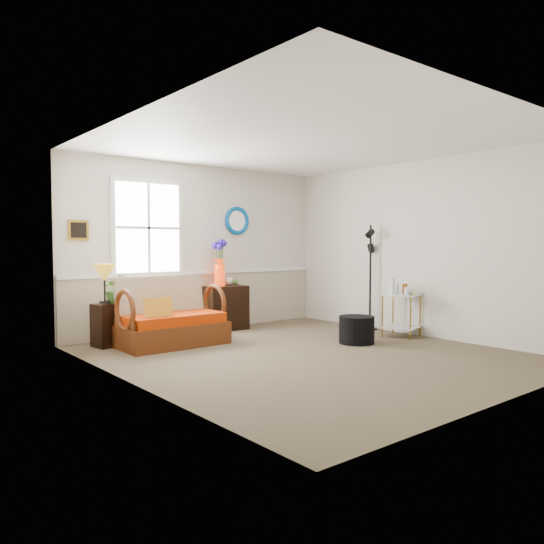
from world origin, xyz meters
TOP-DOWN VIEW (x-y plane):
  - floor at (0.00, 0.00)m, footprint 4.50×5.00m
  - ceiling at (0.00, 0.00)m, footprint 4.50×5.00m
  - walls at (0.00, 0.00)m, footprint 4.51×5.01m
  - wainscot at (0.00, 2.48)m, footprint 4.46×0.02m
  - chair_rail at (0.00, 2.47)m, footprint 4.46×0.04m
  - window at (-0.90, 2.47)m, footprint 1.14×0.06m
  - picture at (-1.92, 2.48)m, footprint 0.28×0.03m
  - mirror at (0.70, 2.48)m, footprint 0.47×0.07m
  - loveseat at (-0.99, 1.61)m, footprint 1.41×0.81m
  - throw_pillow at (-1.25, 1.48)m, footprint 0.38×0.12m
  - lamp_stand at (-1.71, 2.07)m, footprint 0.36×0.36m
  - table_lamp at (-1.74, 2.04)m, footprint 0.32×0.32m
  - potted_plant at (-1.58, 2.11)m, footprint 0.45×0.48m
  - cabinet at (0.32, 2.26)m, footprint 0.69×0.48m
  - flower_vase at (0.22, 2.28)m, footprint 0.28×0.28m
  - side_table at (1.95, 0.07)m, footprint 0.62×0.62m
  - tabletop_items at (1.95, 0.09)m, footprint 0.56×0.56m
  - floor_lamp at (2.10, 0.80)m, footprint 0.26×0.26m
  - ottoman at (1.05, 0.13)m, footprint 0.64×0.64m

SIDE VIEW (x-z plane):
  - floor at x=0.00m, z-range -0.01..0.01m
  - ottoman at x=1.05m, z-range 0.00..0.37m
  - lamp_stand at x=-1.71m, z-range 0.00..0.57m
  - side_table at x=1.95m, z-range 0.00..0.63m
  - cabinet at x=0.32m, z-range 0.00..0.70m
  - wainscot at x=0.00m, z-range 0.00..0.90m
  - loveseat at x=-0.99m, z-range 0.00..0.92m
  - throw_pillow at x=-1.25m, z-range 0.30..0.67m
  - potted_plant at x=-1.58m, z-range 0.57..0.87m
  - tabletop_items at x=1.95m, z-range 0.63..0.88m
  - floor_lamp at x=2.10m, z-range 0.00..1.67m
  - table_lamp at x=-1.74m, z-range 0.57..1.10m
  - chair_rail at x=0.00m, z-range 0.89..0.95m
  - flower_vase at x=0.22m, z-range 0.70..1.42m
  - walls at x=0.00m, z-range 0.00..2.60m
  - picture at x=-1.92m, z-range 1.41..1.69m
  - window at x=-0.90m, z-range 0.88..2.32m
  - mirror at x=0.70m, z-range 1.51..1.99m
  - ceiling at x=0.00m, z-range 2.60..2.60m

